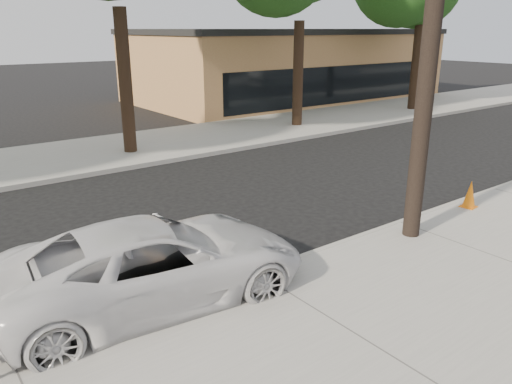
% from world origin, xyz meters
% --- Properties ---
extents(ground, '(120.00, 120.00, 0.00)m').
position_xyz_m(ground, '(0.00, 0.00, 0.00)').
color(ground, black).
rests_on(ground, ground).
extents(near_sidewalk, '(90.00, 4.40, 0.15)m').
position_xyz_m(near_sidewalk, '(0.00, -4.30, 0.07)').
color(near_sidewalk, gray).
rests_on(near_sidewalk, ground).
extents(far_sidewalk, '(90.00, 5.00, 0.15)m').
position_xyz_m(far_sidewalk, '(0.00, 8.50, 0.07)').
color(far_sidewalk, gray).
rests_on(far_sidewalk, ground).
extents(curb_near, '(90.00, 0.12, 0.16)m').
position_xyz_m(curb_near, '(0.00, -2.10, 0.07)').
color(curb_near, '#9E9B93').
rests_on(curb_near, ground).
extents(building_main, '(18.00, 10.00, 4.00)m').
position_xyz_m(building_main, '(16.00, 16.00, 2.00)').
color(building_main, '#AC6F47').
rests_on(building_main, ground).
extents(utility_pole, '(1.40, 0.34, 9.00)m').
position_xyz_m(utility_pole, '(3.60, -2.70, 4.70)').
color(utility_pole, black).
rests_on(utility_pole, near_sidewalk).
extents(police_cruiser, '(5.15, 2.78, 1.37)m').
position_xyz_m(police_cruiser, '(-1.71, -1.72, 0.69)').
color(police_cruiser, silver).
rests_on(police_cruiser, ground).
extents(traffic_cone, '(0.37, 0.37, 0.66)m').
position_xyz_m(traffic_cone, '(6.11, -2.50, 0.47)').
color(traffic_cone, orange).
rests_on(traffic_cone, near_sidewalk).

